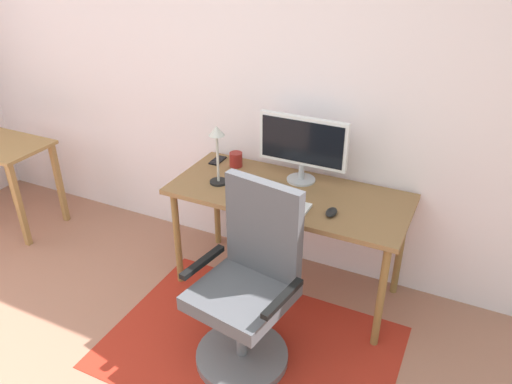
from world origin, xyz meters
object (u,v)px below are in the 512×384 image
object	(u,v)px
computer_mouse	(331,212)
side_table	(7,161)
desk	(288,203)
monitor	(303,144)
coffee_cup	(236,159)
office_chair	(248,294)
cell_phone	(218,160)
desk_lamp	(217,145)
keyboard	(274,202)

from	to	relation	value
computer_mouse	side_table	xyz separation A→B (m)	(-2.54, -0.06, -0.18)
desk	monitor	bearing A→B (deg)	86.97
coffee_cup	office_chair	xyz separation A→B (m)	(0.50, -0.82, -0.34)
cell_phone	desk	bearing A→B (deg)	-19.94
side_table	office_chair	bearing A→B (deg)	-10.93
monitor	office_chair	bearing A→B (deg)	-87.84
desk	monitor	distance (m)	0.37
coffee_cup	desk_lamp	bearing A→B (deg)	-86.66
desk	computer_mouse	xyz separation A→B (m)	(0.31, -0.14, 0.09)
desk	coffee_cup	world-z (taller)	coffee_cup
desk	side_table	size ratio (longest dim) A/B	2.08
office_chair	desk_lamp	bearing A→B (deg)	140.13
coffee_cup	side_table	distance (m)	1.82
monitor	keyboard	xyz separation A→B (m)	(-0.04, -0.34, -0.24)
desk_lamp	side_table	xyz separation A→B (m)	(-1.79, -0.12, -0.41)
computer_mouse	cell_phone	xyz separation A→B (m)	(-0.92, 0.34, -0.01)
side_table	monitor	bearing A→B (deg)	9.50
keyboard	cell_phone	world-z (taller)	keyboard
computer_mouse	office_chair	bearing A→B (deg)	-119.04
office_chair	side_table	distance (m)	2.32
desk	keyboard	xyz separation A→B (m)	(-0.03, -0.16, 0.08)
keyboard	office_chair	size ratio (longest dim) A/B	0.41
keyboard	coffee_cup	size ratio (longest dim) A/B	4.44
keyboard	desk_lamp	bearing A→B (deg)	168.38
keyboard	monitor	bearing A→B (deg)	83.79
computer_mouse	desk_lamp	distance (m)	0.80
monitor	keyboard	bearing A→B (deg)	-96.21
coffee_cup	side_table	size ratio (longest dim) A/B	0.14
desk_lamp	computer_mouse	bearing A→B (deg)	-4.78
keyboard	side_table	bearing A→B (deg)	-179.11
side_table	computer_mouse	bearing A→B (deg)	1.26
coffee_cup	cell_phone	distance (m)	0.16
desk	coffee_cup	size ratio (longest dim) A/B	14.99
keyboard	desk_lamp	world-z (taller)	desk_lamp
coffee_cup	desk_lamp	distance (m)	0.33
cell_phone	monitor	bearing A→B (deg)	-3.93
monitor	office_chair	distance (m)	0.98
desk	desk_lamp	distance (m)	0.56
side_table	cell_phone	bearing A→B (deg)	13.78
computer_mouse	office_chair	distance (m)	0.64
desk	monitor	xyz separation A→B (m)	(0.01, 0.18, 0.32)
cell_phone	desk_lamp	distance (m)	0.41
cell_phone	desk_lamp	xyz separation A→B (m)	(0.17, -0.28, 0.25)
coffee_cup	cell_phone	bearing A→B (deg)	174.14
office_chair	coffee_cup	bearing A→B (deg)	130.50
office_chair	desk	bearing A→B (deg)	102.86
office_chair	monitor	bearing A→B (deg)	101.43
keyboard	desk_lamp	xyz separation A→B (m)	(-0.41, 0.09, 0.25)
computer_mouse	cell_phone	size ratio (longest dim) A/B	0.74
computer_mouse	office_chair	world-z (taller)	office_chair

